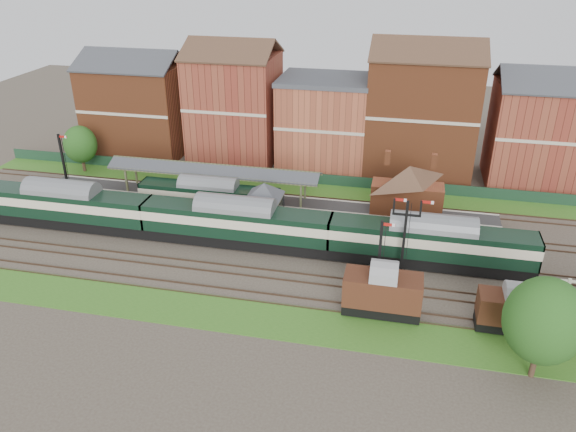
% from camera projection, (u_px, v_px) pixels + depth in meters
% --- Properties ---
extents(ground, '(160.00, 160.00, 0.00)m').
position_uv_depth(ground, '(285.00, 250.00, 58.76)').
color(ground, '#473D33').
rests_on(ground, ground).
extents(grass_back, '(90.00, 4.50, 0.06)m').
position_uv_depth(grass_back, '(312.00, 190.00, 72.73)').
color(grass_back, '#2D6619').
rests_on(grass_back, ground).
extents(grass_front, '(90.00, 5.00, 0.06)m').
position_uv_depth(grass_front, '(254.00, 318.00, 48.25)').
color(grass_front, '#2D6619').
rests_on(grass_front, ground).
extents(fence, '(90.00, 0.12, 1.50)m').
position_uv_depth(fence, '(315.00, 179.00, 74.16)').
color(fence, '#193823').
rests_on(fence, ground).
extents(platform, '(55.00, 3.40, 1.00)m').
position_uv_depth(platform, '(262.00, 203.00, 68.02)').
color(platform, '#2D2D2D').
rests_on(platform, ground).
extents(signal_box, '(5.40, 5.40, 6.00)m').
position_uv_depth(signal_box, '(264.00, 207.00, 60.75)').
color(signal_box, '#546548').
rests_on(signal_box, ground).
extents(brick_hut, '(3.20, 2.64, 2.94)m').
position_uv_depth(brick_hut, '(337.00, 231.00, 60.11)').
color(brick_hut, maroon).
rests_on(brick_hut, ground).
extents(station_building, '(8.10, 8.10, 5.90)m').
position_uv_depth(station_building, '(408.00, 189.00, 63.22)').
color(station_building, brown).
rests_on(station_building, platform).
extents(canopy, '(26.00, 3.89, 4.08)m').
position_uv_depth(canopy, '(213.00, 168.00, 67.35)').
color(canopy, '#43482D').
rests_on(canopy, platform).
extents(semaphore_bracket, '(3.60, 0.25, 8.18)m').
position_uv_depth(semaphore_bracket, '(405.00, 234.00, 52.20)').
color(semaphore_bracket, black).
rests_on(semaphore_bracket, ground).
extents(semaphore_platform_end, '(1.23, 0.25, 8.00)m').
position_uv_depth(semaphore_platform_end, '(64.00, 164.00, 69.65)').
color(semaphore_platform_end, black).
rests_on(semaphore_platform_end, ground).
extents(semaphore_siding, '(1.23, 0.25, 8.00)m').
position_uv_depth(semaphore_siding, '(379.00, 260.00, 48.86)').
color(semaphore_siding, black).
rests_on(semaphore_siding, ground).
extents(yard_lamp, '(2.60, 0.22, 7.00)m').
position_uv_depth(yard_lamp, '(561.00, 313.00, 42.32)').
color(yard_lamp, beige).
rests_on(yard_lamp, ground).
extents(town_backdrop, '(69.00, 10.00, 16.00)m').
position_uv_depth(town_backdrop, '(323.00, 118.00, 77.53)').
color(town_backdrop, brown).
rests_on(town_backdrop, ground).
extents(dmu_train, '(59.77, 3.14, 4.59)m').
position_uv_depth(dmu_train, '(236.00, 222.00, 58.58)').
color(dmu_train, black).
rests_on(dmu_train, ground).
extents(platform_railcar, '(16.60, 2.62, 3.82)m').
position_uv_depth(platform_railcar, '(209.00, 196.00, 65.46)').
color(platform_railcar, black).
rests_on(platform_railcar, ground).
extents(goods_van_a, '(6.62, 2.87, 4.01)m').
position_uv_depth(goods_van_a, '(382.00, 292.00, 47.85)').
color(goods_van_a, black).
rests_on(goods_van_a, ground).
extents(goods_van_b, '(5.80, 2.51, 3.52)m').
position_uv_depth(goods_van_b, '(514.00, 310.00, 45.91)').
color(goods_van_b, black).
rests_on(goods_van_b, ground).
extents(tree_far, '(5.72, 5.72, 8.34)m').
position_uv_depth(tree_far, '(544.00, 321.00, 39.67)').
color(tree_far, '#382619').
rests_on(tree_far, ground).
extents(tree_back, '(4.48, 4.48, 6.55)m').
position_uv_depth(tree_back, '(80.00, 144.00, 76.78)').
color(tree_back, '#382619').
rests_on(tree_back, ground).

